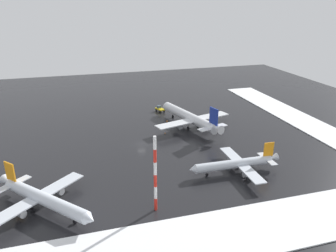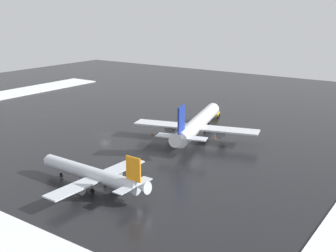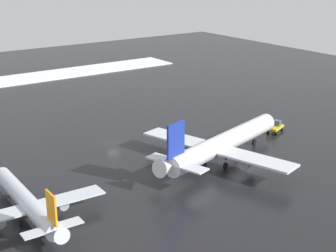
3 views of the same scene
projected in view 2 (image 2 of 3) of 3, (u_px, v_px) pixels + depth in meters
ground_plane at (105, 134)px, 109.92m from camera, size 240.00×240.00×0.00m
airplane_foreground_jet at (198, 124)px, 106.01m from camera, size 31.27×37.19×11.24m
airplane_parked_starboard at (92, 174)px, 76.41m from camera, size 26.97×22.31×8.02m
pushback_tug at (215, 113)px, 126.86m from camera, size 3.69×5.08×2.50m
ground_crew_near_tug at (183, 125)px, 115.01m from camera, size 0.36×0.36×1.71m
ground_crew_by_nose_gear at (206, 131)px, 109.09m from camera, size 0.36×0.36×1.71m
traffic_cone_near_nose at (152, 133)px, 109.61m from camera, size 0.36×0.36×0.55m
traffic_cone_mid_line at (202, 129)px, 113.36m from camera, size 0.36×0.36×0.55m
traffic_cone_wingtip_side at (215, 137)px, 106.15m from camera, size 0.36×0.36×0.55m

